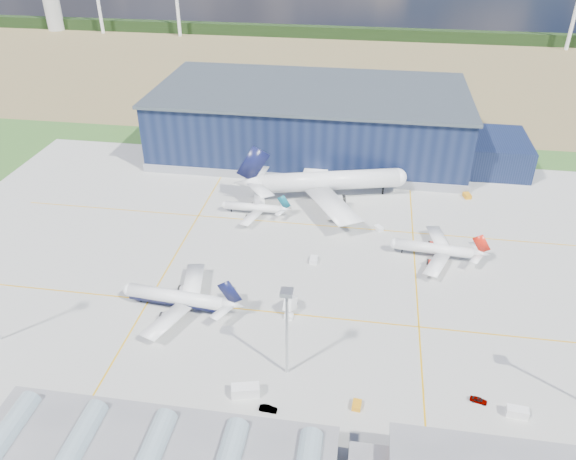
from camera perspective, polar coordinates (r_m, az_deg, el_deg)
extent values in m
plane|color=#2C5720|center=(153.54, -2.07, -5.88)|extent=(600.00, 600.00, 0.00)
cube|color=#A9A9A4|center=(161.45, -1.41, -3.75)|extent=(220.00, 160.00, 0.06)
cube|color=#E5A50C|center=(145.83, -2.80, -8.20)|extent=(180.00, 0.40, 0.02)
cube|color=#E5A50C|center=(182.13, -0.04, 0.74)|extent=(180.00, 0.40, 0.02)
cube|color=#E5A50C|center=(168.56, -11.52, -2.76)|extent=(0.40, 120.00, 0.02)
cube|color=#E5A50C|center=(160.37, 12.85, -4.91)|extent=(0.40, 120.00, 0.02)
cube|color=olive|center=(353.11, 4.79, 16.03)|extent=(600.00, 220.00, 0.01)
cube|color=black|center=(429.80, 5.75, 19.31)|extent=(600.00, 8.00, 8.00)
cylinder|color=silver|center=(486.85, -22.92, 20.54)|extent=(12.00, 12.00, 40.00)
cube|color=#101A38|center=(230.64, 2.30, 10.96)|extent=(120.00, 60.00, 25.00)
cube|color=gray|center=(234.67, 2.25, 8.46)|extent=(121.00, 61.00, 3.20)
cube|color=#454F57|center=(226.44, 2.37, 14.04)|extent=(122.00, 62.00, 1.20)
cube|color=#101A38|center=(232.07, 20.20, 7.42)|extent=(24.00, 30.00, 12.00)
cube|color=black|center=(116.01, 22.28, -20.01)|extent=(44.00, 0.40, 1.40)
cube|color=slate|center=(110.77, -13.82, -21.45)|extent=(66.00, 23.00, 0.50)
cylinder|color=#92AAB4|center=(122.21, -26.76, -18.17)|extent=(4.40, 18.00, 4.40)
cylinder|color=#92AAB4|center=(115.71, -20.69, -19.81)|extent=(4.40, 18.00, 4.40)
cylinder|color=#92AAB4|center=(110.61, -13.83, -21.39)|extent=(4.40, 18.00, 4.40)
cylinder|color=silver|center=(122.39, -0.12, -10.63)|extent=(0.70, 0.70, 22.00)
cube|color=silver|center=(115.01, -0.12, -6.37)|extent=(2.60, 2.60, 1.00)
cube|color=orange|center=(123.63, 7.00, -17.25)|extent=(2.04, 2.87, 1.18)
cube|color=white|center=(124.80, -4.35, -15.97)|extent=(6.47, 4.01, 2.62)
cube|color=white|center=(163.28, 2.63, -3.04)|extent=(2.20, 3.25, 1.39)
cube|color=orange|center=(206.88, 17.73, 3.34)|extent=(2.91, 3.85, 1.50)
cube|color=white|center=(180.49, 9.17, 0.19)|extent=(3.32, 3.52, 1.27)
cube|color=white|center=(129.82, 22.25, -16.76)|extent=(4.53, 2.48, 2.09)
cube|color=white|center=(144.55, 0.23, -7.78)|extent=(3.00, 5.41, 3.27)
imported|color=#99999E|center=(130.09, 18.79, -16.03)|extent=(3.82, 2.27, 1.22)
imported|color=#99999E|center=(122.20, -2.03, -17.70)|extent=(3.84, 1.55, 1.24)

